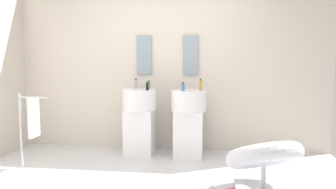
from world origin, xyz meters
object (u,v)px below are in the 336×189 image
object	(u,v)px
soap_bottle_black	(147,86)
soap_bottle_green	(149,85)
soap_bottle_amber	(201,85)
soap_bottle_blue	(183,87)
pedestal_sink_left	(140,119)
lounge_chair	(264,161)
towel_rack	(32,119)
pedestal_sink_right	(188,120)
soap_bottle_grey	(136,84)

from	to	relation	value
soap_bottle_black	soap_bottle_green	size ratio (longest dim) A/B	0.97
soap_bottle_amber	soap_bottle_black	bearing A→B (deg)	-172.86
soap_bottle_blue	pedestal_sink_left	bearing A→B (deg)	165.49
pedestal_sink_left	soap_bottle_green	distance (m)	0.51
pedestal_sink_left	lounge_chair	world-z (taller)	pedestal_sink_left
lounge_chair	soap_bottle_black	world-z (taller)	soap_bottle_black
towel_rack	soap_bottle_blue	distance (m)	1.98
towel_rack	soap_bottle_amber	size ratio (longest dim) A/B	5.85
soap_bottle_black	soap_bottle_amber	size ratio (longest dim) A/B	0.75
soap_bottle_amber	towel_rack	bearing A→B (deg)	-160.16
pedestal_sink_left	towel_rack	size ratio (longest dim) A/B	1.10
pedestal_sink_right	lounge_chair	bearing A→B (deg)	-55.64
pedestal_sink_left	soap_bottle_black	world-z (taller)	soap_bottle_black
soap_bottle_black	towel_rack	bearing A→B (deg)	-153.94
lounge_chair	soap_bottle_blue	size ratio (longest dim) A/B	8.31
pedestal_sink_left	soap_bottle_green	size ratio (longest dim) A/B	8.37
towel_rack	soap_bottle_amber	bearing A→B (deg)	19.84
pedestal_sink_right	soap_bottle_black	size ratio (longest dim) A/B	8.60
soap_bottle_blue	towel_rack	bearing A→B (deg)	-161.68
towel_rack	soap_bottle_black	world-z (taller)	soap_bottle_black
pedestal_sink_left	towel_rack	distance (m)	1.44
soap_bottle_blue	soap_bottle_green	world-z (taller)	soap_bottle_green
pedestal_sink_left	soap_bottle_grey	bearing A→B (deg)	119.84
pedestal_sink_left	soap_bottle_grey	world-z (taller)	soap_bottle_grey
soap_bottle_blue	soap_bottle_grey	world-z (taller)	soap_bottle_grey
pedestal_sink_right	soap_bottle_black	world-z (taller)	soap_bottle_black
soap_bottle_black	soap_bottle_blue	distance (m)	0.50
pedestal_sink_left	pedestal_sink_right	xyz separation A→B (m)	(0.71, 0.00, 0.00)
pedestal_sink_right	soap_bottle_blue	bearing A→B (deg)	-111.57
soap_bottle_green	soap_bottle_grey	distance (m)	0.21
soap_bottle_black	soap_bottle_grey	size ratio (longest dim) A/B	0.80
soap_bottle_green	soap_bottle_grey	xyz separation A→B (m)	(-0.20, 0.05, 0.01)
pedestal_sink_right	soap_bottle_black	xyz separation A→B (m)	(-0.57, -0.12, 0.48)
towel_rack	soap_bottle_grey	distance (m)	1.50
towel_rack	soap_bottle_amber	distance (m)	2.25
soap_bottle_blue	soap_bottle_grey	xyz separation A→B (m)	(-0.72, 0.30, 0.01)
pedestal_sink_right	soap_bottle_amber	bearing A→B (deg)	-9.05
towel_rack	soap_bottle_amber	xyz separation A→B (m)	(2.08, 0.75, 0.39)
soap_bottle_black	soap_bottle_blue	xyz separation A→B (m)	(0.50, -0.05, 0.00)
towel_rack	pedestal_sink_left	bearing A→B (deg)	32.75
pedestal_sink_right	soap_bottle_green	world-z (taller)	soap_bottle_green
lounge_chair	soap_bottle_grey	size ratio (longest dim) A/B	6.75
pedestal_sink_left	soap_bottle_blue	distance (m)	0.82
soap_bottle_black	soap_bottle_green	xyz separation A→B (m)	(-0.02, 0.20, 0.00)
pedestal_sink_right	soap_bottle_blue	distance (m)	0.52
soap_bottle_blue	soap_bottle_amber	distance (m)	0.27
pedestal_sink_right	towel_rack	distance (m)	2.07
soap_bottle_green	towel_rack	bearing A→B (deg)	-147.13
soap_bottle_black	soap_bottle_amber	bearing A→B (deg)	7.14
lounge_chair	soap_bottle_blue	world-z (taller)	soap_bottle_blue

